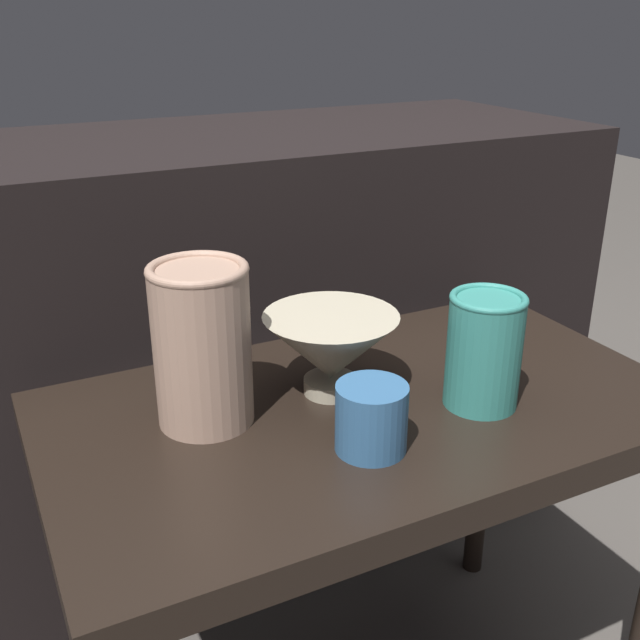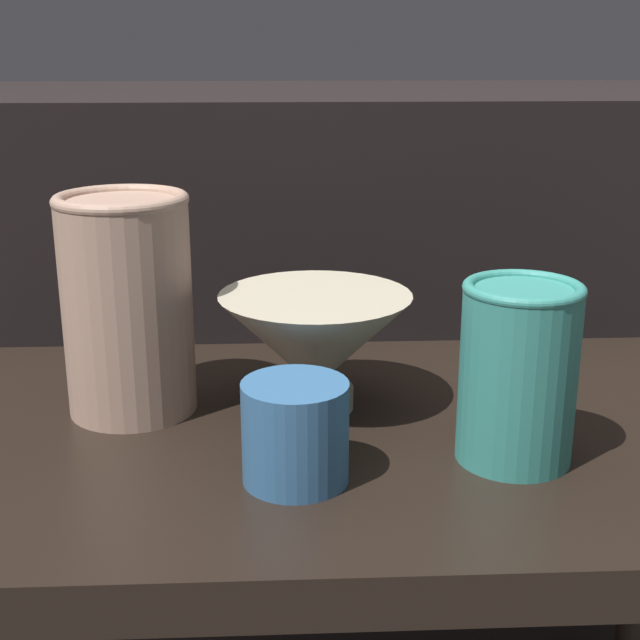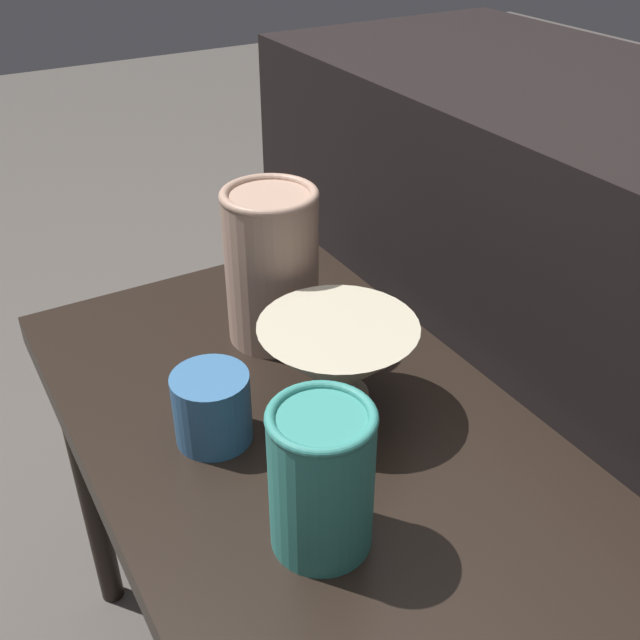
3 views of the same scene
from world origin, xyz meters
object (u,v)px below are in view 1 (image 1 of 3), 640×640
bowl (331,349)px  cup (371,418)px  vase_colorful_right (484,349)px  vase_textured_left (202,343)px

bowl → cup: 0.14m
vase_colorful_right → vase_textured_left: bearing=160.1°
cup → vase_textured_left: bearing=134.9°
bowl → cup: bearing=-98.6°
bowl → vase_textured_left: bearing=178.0°
bowl → vase_colorful_right: 0.19m
vase_textured_left → cup: size_ratio=2.42×
cup → vase_colorful_right: bearing=9.4°
vase_textured_left → cup: (0.14, -0.14, -0.06)m
vase_colorful_right → cup: 0.18m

